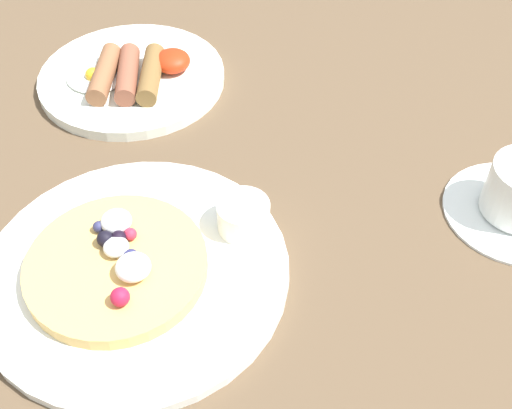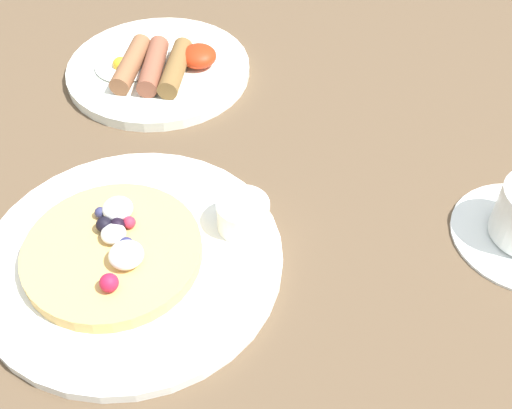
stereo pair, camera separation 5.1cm
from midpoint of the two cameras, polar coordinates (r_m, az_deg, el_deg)
name	(u,v)px [view 2 (the right image)]	position (r cm, az deg, el deg)	size (l,w,h in cm)	color
ground_plane	(213,238)	(65.24, -1.71, -3.19)	(183.40, 141.58, 3.00)	brown
pancake_plate	(132,259)	(61.59, -8.91, -5.00)	(29.31, 29.31, 1.16)	white
pancake_with_berries	(113,250)	(60.52, -10.53, -4.23)	(17.07, 17.07, 3.48)	#DFB060
syrup_ramekin	(243,214)	(61.63, 1.19, -1.00)	(5.25, 5.25, 3.19)	white
breakfast_plate	(159,70)	(84.60, -7.12, 12.03)	(23.84, 23.84, 1.38)	white
fried_breakfast	(158,64)	(82.35, -7.14, 12.52)	(13.93, 13.88, 2.75)	brown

